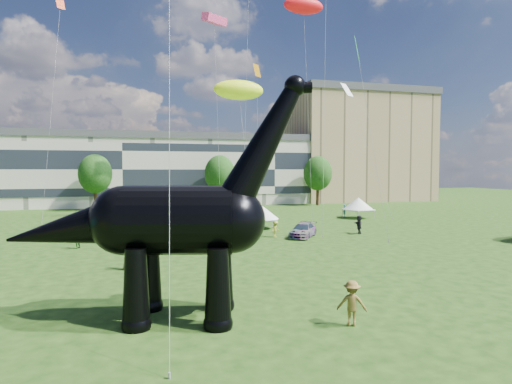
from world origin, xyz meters
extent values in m
plane|color=#16330C|center=(0.00, 0.00, 0.00)|extent=(220.00, 220.00, 0.00)
cube|color=beige|center=(-8.00, 62.00, 6.00)|extent=(78.00, 11.00, 12.00)
cube|color=tan|center=(40.00, 65.00, 11.00)|extent=(28.00, 18.00, 22.00)
cylinder|color=#382314|center=(-12.00, 53.00, 1.60)|extent=(0.56, 0.56, 3.20)
ellipsoid|color=#14380F|center=(-12.00, 53.00, 6.32)|extent=(5.20, 5.20, 6.24)
cylinder|color=#382314|center=(8.00, 53.00, 1.60)|extent=(0.56, 0.56, 3.20)
ellipsoid|color=#14380F|center=(8.00, 53.00, 6.32)|extent=(5.20, 5.20, 6.24)
cylinder|color=#382314|center=(26.00, 53.00, 1.60)|extent=(0.56, 0.56, 3.20)
ellipsoid|color=#14380F|center=(26.00, 53.00, 6.32)|extent=(5.20, 5.20, 6.24)
cone|color=black|center=(-4.95, -1.37, 1.65)|extent=(1.37, 1.37, 3.31)
sphere|color=black|center=(-4.95, -1.37, 0.20)|extent=(1.21, 1.21, 1.21)
cone|color=black|center=(-4.39, 0.99, 1.65)|extent=(1.37, 1.37, 3.31)
sphere|color=black|center=(-4.39, 0.99, 0.20)|extent=(1.21, 1.21, 1.21)
cone|color=black|center=(-1.73, -2.13, 1.65)|extent=(1.37, 1.37, 3.31)
sphere|color=black|center=(-1.73, -2.13, 0.20)|extent=(1.21, 1.21, 1.21)
cone|color=black|center=(-1.17, 0.23, 1.65)|extent=(1.37, 1.37, 3.31)
sphere|color=black|center=(-1.17, 0.23, 0.20)|extent=(1.21, 1.21, 1.21)
cylinder|color=black|center=(-3.17, -0.54, 4.30)|extent=(5.19, 3.96, 2.98)
sphere|color=black|center=(-5.42, -0.01, 4.30)|extent=(2.98, 2.98, 2.98)
sphere|color=black|center=(-0.91, -1.08, 4.30)|extent=(2.87, 2.87, 2.87)
cone|color=black|center=(0.40, -1.39, 7.49)|extent=(4.42, 2.57, 5.84)
sphere|color=black|center=(1.71, -1.70, 10.02)|extent=(0.93, 0.93, 0.93)
cylinder|color=black|center=(2.03, -1.77, 9.97)|extent=(0.86, 0.65, 0.48)
cone|color=black|center=(-7.63, 0.52, 3.93)|extent=(6.21, 3.60, 3.24)
imported|color=#BAB9BE|center=(-8.95, 23.89, 0.72)|extent=(2.89, 4.57, 1.45)
imported|color=slate|center=(-3.36, 25.78, 0.69)|extent=(4.42, 2.30, 1.39)
imported|color=silver|center=(2.15, 23.05, 0.76)|extent=(5.72, 3.13, 1.52)
imported|color=#595960|center=(10.12, 19.07, 0.67)|extent=(4.20, 4.80, 1.33)
cube|color=white|center=(7.95, 25.79, 1.04)|extent=(3.19, 3.19, 0.11)
cone|color=white|center=(7.95, 25.79, 1.80)|extent=(4.04, 4.04, 1.42)
cylinder|color=#999999|center=(6.46, 24.64, 0.52)|extent=(0.06, 0.06, 1.04)
cylinder|color=#999999|center=(9.10, 24.30, 0.52)|extent=(0.06, 0.06, 1.04)
cylinder|color=#999999|center=(6.81, 27.28, 0.52)|extent=(0.06, 0.06, 1.04)
cylinder|color=#999999|center=(9.44, 26.94, 0.52)|extent=(0.06, 0.06, 1.04)
cube|color=white|center=(23.04, 32.26, 1.15)|extent=(3.84, 3.84, 0.13)
cone|color=white|center=(23.04, 32.26, 1.98)|extent=(4.86, 4.86, 1.56)
cylinder|color=#999999|center=(22.01, 30.47, 0.57)|extent=(0.06, 0.06, 1.15)
cylinder|color=#999999|center=(24.83, 31.24, 0.57)|extent=(0.06, 0.06, 1.15)
cylinder|color=#999999|center=(21.24, 33.29, 0.57)|extent=(0.06, 0.06, 1.15)
cylinder|color=#999999|center=(24.06, 34.05, 0.57)|extent=(0.06, 0.06, 1.15)
imported|color=olive|center=(3.69, -3.24, 0.94)|extent=(1.40, 1.16, 1.88)
imported|color=olive|center=(7.59, 19.80, 0.78)|extent=(1.15, 1.07, 1.56)
imported|color=maroon|center=(-5.66, 9.53, 0.94)|extent=(0.80, 1.03, 1.88)
imported|color=black|center=(16.40, 19.73, 0.93)|extent=(0.85, 1.79, 1.85)
imported|color=#356D2B|center=(-10.01, 18.23, 0.81)|extent=(0.89, 0.97, 1.62)
imported|color=#346B84|center=(22.35, 34.83, 0.83)|extent=(0.56, 0.69, 1.65)
imported|color=#503477|center=(-5.42, 32.38, 0.91)|extent=(0.47, 1.08, 1.83)
ellipsoid|color=red|center=(13.91, 29.13, 25.73)|extent=(4.37, 5.26, 1.89)
plane|color=orange|center=(9.24, 32.92, 18.79)|extent=(1.55, 1.40, 1.62)
ellipsoid|color=#D5FB15|center=(5.21, 25.27, 14.83)|extent=(5.61, 5.25, 2.08)
plane|color=green|center=(14.80, 17.52, 17.58)|extent=(1.68, 2.33, 2.41)
cube|color=#DE3D77|center=(5.25, 40.98, 27.36)|extent=(3.86, 3.34, 1.43)
plane|color=red|center=(-14.96, 43.66, 28.49)|extent=(1.52, 1.18, 1.38)
plane|color=white|center=(24.10, 38.03, 18.03)|extent=(2.66, 2.37, 1.97)
camera|label=1|loc=(-4.60, -19.08, 6.47)|focal=30.00mm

